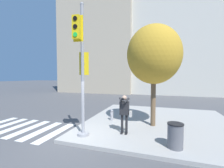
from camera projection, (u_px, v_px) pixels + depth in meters
ground_plane at (72, 140)px, 6.36m from camera, size 160.00×160.00×0.00m
sidewalk_corner at (159, 122)px, 8.61m from camera, size 8.00×8.00×0.15m
crosswalk_stripes at (23, 128)px, 7.87m from camera, size 4.67×2.68×0.01m
traffic_signal_pole at (82, 64)px, 6.35m from camera, size 0.59×1.32×5.65m
person_photographer at (125, 111)px, 6.67m from camera, size 0.58×0.54×1.71m
street_tree at (154, 55)px, 7.62m from camera, size 2.73×2.73×5.18m
fire_hydrant at (112, 115)px, 8.74m from camera, size 0.17×0.23×0.63m
trash_bin at (175, 136)px, 5.33m from camera, size 0.56×0.56×0.89m
building_left at (104, 33)px, 28.87m from camera, size 12.90×11.90×22.10m
building_right at (180, 41)px, 25.54m from camera, size 16.00×11.78×17.56m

